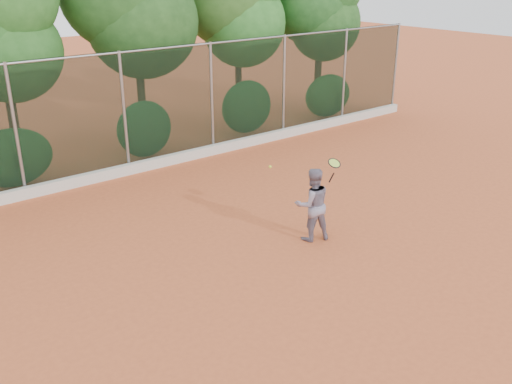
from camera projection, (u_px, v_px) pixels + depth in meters
ground at (286, 262)px, 11.72m from camera, size 80.00×80.00×0.00m
concrete_curb at (132, 168)px, 16.61m from camera, size 24.00×0.20×0.30m
tennis_player at (312, 204)px, 12.43m from camera, size 0.98×0.88×1.67m
chainlink_fence at (124, 110)px, 16.10m from camera, size 24.09×0.09×3.50m
foliage_backdrop at (67, 12)px, 16.27m from camera, size 23.70×3.63×7.55m
tennis_racket at (334, 165)px, 12.26m from camera, size 0.33×0.30×0.57m
tennis_ball_in_flight at (270, 167)px, 12.08m from camera, size 0.07×0.07×0.07m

